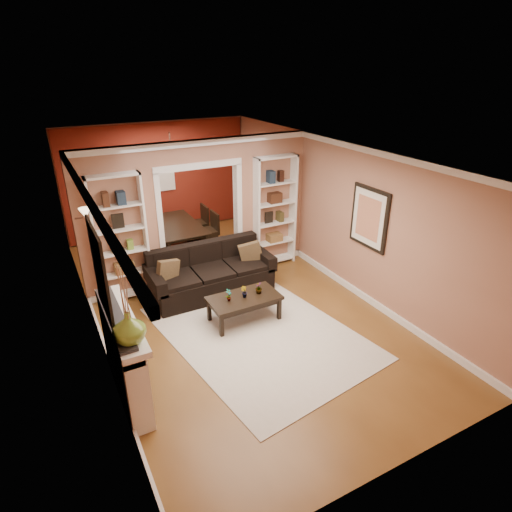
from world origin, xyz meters
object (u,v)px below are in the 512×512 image
coffee_table (244,308)px  bookshelf_left (121,239)px  sofa (211,271)px  dining_table (178,237)px  bookshelf_right (274,212)px  fireplace (126,356)px

coffee_table → bookshelf_left: bookshelf_left is taller
sofa → dining_table: 2.18m
bookshelf_left → bookshelf_right: bearing=0.0°
coffee_table → fireplace: 2.27m
bookshelf_right → dining_table: (-1.59, 1.60, -0.83)m
bookshelf_right → fireplace: bookshelf_right is taller
bookshelf_right → fireplace: size_ratio=1.35×
dining_table → fireplace: bearing=153.6°
bookshelf_left → bookshelf_right: 3.10m
sofa → coffee_table: (0.12, -1.12, -0.22)m
coffee_table → bookshelf_left: bearing=131.7°
fireplace → dining_table: bearing=63.6°
coffee_table → bookshelf_left: size_ratio=0.51×
sofa → dining_table: sofa is taller
coffee_table → bookshelf_right: 2.48m
fireplace → dining_table: 4.62m
fireplace → dining_table: fireplace is taller
fireplace → dining_table: (2.05, 4.13, -0.26)m
sofa → bookshelf_left: bearing=157.9°
fireplace → coffee_table: bearing=21.7°
sofa → fireplace: size_ratio=1.34×
coffee_table → fireplace: bearing=-158.9°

